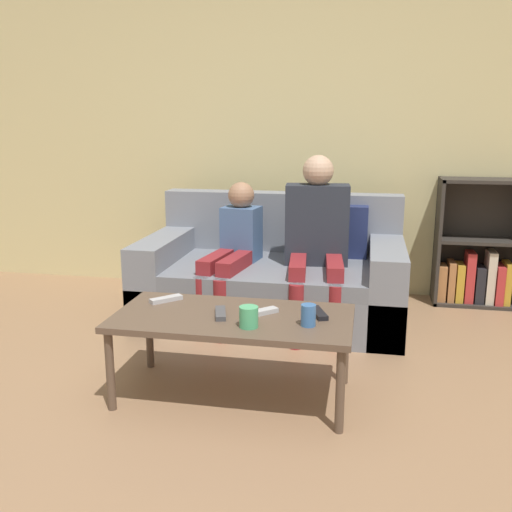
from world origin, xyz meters
TOP-DOWN VIEW (x-y plane):
  - ground_plane at (0.00, 0.00)m, footprint 22.00×22.00m
  - wall_back at (0.00, 2.54)m, footprint 12.00×0.06m
  - couch at (0.09, 1.81)m, footprint 1.72×0.99m
  - bookshelf at (1.51, 2.39)m, footprint 0.64×0.28m
  - coffee_table at (0.08, 0.61)m, footprint 1.14×0.57m
  - person_adult at (0.38, 1.72)m, footprint 0.43×0.70m
  - person_child at (-0.16, 1.67)m, footprint 0.33×0.69m
  - cup_near at (0.19, 0.46)m, footprint 0.09×0.09m
  - cup_far at (0.45, 0.53)m, footprint 0.07×0.07m
  - tv_remote_0 at (0.49, 0.68)m, footprint 0.11×0.18m
  - tv_remote_1 at (0.03, 0.59)m, footprint 0.09×0.18m
  - tv_remote_2 at (-0.30, 0.75)m, footprint 0.15×0.16m
  - tv_remote_3 at (0.22, 0.65)m, footprint 0.16×0.15m

SIDE VIEW (x-z plane):
  - ground_plane at x=0.00m, z-range 0.00..0.00m
  - couch at x=0.09m, z-range -0.14..0.67m
  - bookshelf at x=1.51m, z-range -0.11..0.81m
  - coffee_table at x=0.08m, z-range 0.17..0.59m
  - tv_remote_0 at x=0.49m, z-range 0.42..0.44m
  - tv_remote_1 at x=0.03m, z-range 0.42..0.44m
  - tv_remote_2 at x=-0.30m, z-range 0.42..0.44m
  - tv_remote_3 at x=0.22m, z-range 0.42..0.44m
  - cup_near at x=0.19m, z-range 0.42..0.51m
  - cup_far at x=0.45m, z-range 0.42..0.52m
  - person_child at x=-0.16m, z-range 0.06..0.98m
  - person_adult at x=0.38m, z-range 0.07..1.18m
  - wall_back at x=0.00m, z-range 0.00..2.60m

